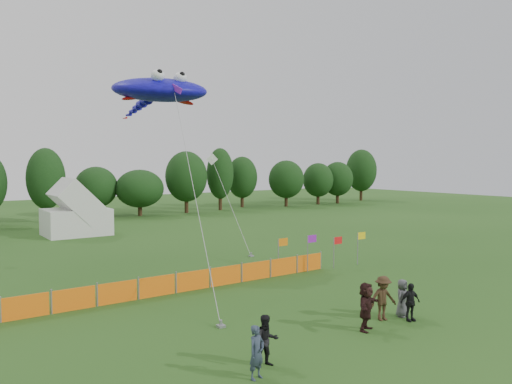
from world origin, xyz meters
TOP-DOWN VIEW (x-y plane):
  - ground at (0.00, 0.00)m, footprint 160.00×160.00m
  - treeline at (1.61, 44.93)m, footprint 104.57×8.78m
  - tent_right at (-0.99, 32.64)m, footprint 5.53×4.43m
  - barrier_fence at (-2.68, 9.28)m, footprint 19.90×0.06m
  - flag_row at (7.13, 9.02)m, footprint 6.73×0.67m
  - spectator_a at (-5.12, -1.21)m, footprint 0.68×0.53m
  - spectator_b at (-4.31, -0.64)m, footprint 0.96×0.83m
  - spectator_c at (2.49, 0.32)m, footprint 1.35×0.97m
  - spectator_d at (3.34, -0.40)m, footprint 1.00×0.62m
  - spectator_e at (3.55, 0.17)m, footprint 0.90×0.71m
  - spectator_f at (0.94, -0.15)m, footprint 1.84×1.30m
  - stingray_kite at (0.47, 18.00)m, footprint 7.80×22.57m
  - small_kite_white at (7.99, 21.91)m, footprint 3.68×10.71m

SIDE VIEW (x-z plane):
  - ground at x=0.00m, z-range 0.00..0.00m
  - barrier_fence at x=-2.68m, z-range 0.00..1.00m
  - spectator_d at x=3.34m, z-range 0.00..1.59m
  - spectator_e at x=3.55m, z-range 0.00..1.62m
  - spectator_a at x=-5.12m, z-range 0.00..1.66m
  - spectator_b at x=-4.31m, z-range 0.00..1.70m
  - spectator_c at x=2.49m, z-range 0.00..1.88m
  - spectator_f at x=0.94m, z-range 0.00..1.92m
  - flag_row at x=7.13m, z-range 0.32..2.53m
  - tent_right at x=-0.99m, z-range 0.02..3.92m
  - treeline at x=1.61m, z-range 0.00..8.36m
  - small_kite_white at x=7.99m, z-range 0.87..8.27m
  - stingray_kite at x=0.47m, z-range 5.10..17.63m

